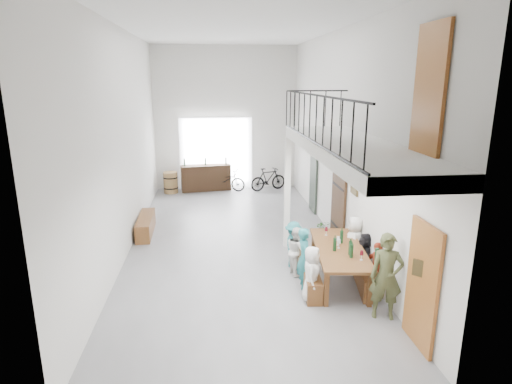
{
  "coord_description": "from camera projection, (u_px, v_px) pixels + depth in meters",
  "views": [
    {
      "loc": [
        -0.6,
        -10.8,
        4.26
      ],
      "look_at": [
        0.49,
        -0.5,
        1.51
      ],
      "focal_mm": 30.0,
      "sensor_mm": 36.0,
      "label": 1
    }
  ],
  "objects": [
    {
      "name": "right_wall_decor",
      "position": [
        360.0,
        195.0,
        9.57
      ],
      "size": [
        0.07,
        8.28,
        5.07
      ],
      "color": "#9A5923",
      "rests_on": "ground"
    },
    {
      "name": "bench_wall",
      "position": [
        362.0,
        271.0,
        9.24
      ],
      "size": [
        0.6,
        2.04,
        0.47
      ],
      "primitive_type": "cube",
      "rotation": [
        0.0,
        0.0,
        -0.17
      ],
      "color": "brown",
      "rests_on": "ground"
    },
    {
      "name": "bicycle_near",
      "position": [
        225.0,
        180.0,
        16.73
      ],
      "size": [
        1.71,
        1.14,
        0.85
      ],
      "primitive_type": "imported",
      "rotation": [
        0.0,
        0.0,
        1.18
      ],
      "color": "black",
      "rests_on": "ground"
    },
    {
      "name": "guest_left_c",
      "position": [
        297.0,
        251.0,
        9.54
      ],
      "size": [
        0.49,
        0.59,
        1.09
      ],
      "primitive_type": "imported",
      "rotation": [
        0.0,
        0.0,
        1.72
      ],
      "color": "white",
      "rests_on": "ground"
    },
    {
      "name": "guest_left_a",
      "position": [
        312.0,
        274.0,
        8.37
      ],
      "size": [
        0.5,
        0.63,
        1.13
      ],
      "primitive_type": "imported",
      "rotation": [
        0.0,
        0.0,
        1.27
      ],
      "color": "white",
      "rests_on": "ground"
    },
    {
      "name": "potted_plant",
      "position": [
        323.0,
        228.0,
        11.96
      ],
      "size": [
        0.43,
        0.38,
        0.44
      ],
      "primitive_type": "imported",
      "rotation": [
        0.0,
        0.0,
        0.1
      ],
      "color": "#22511E",
      "rests_on": "ground"
    },
    {
      "name": "host_standing",
      "position": [
        386.0,
        277.0,
        7.7
      ],
      "size": [
        0.67,
        0.53,
        1.62
      ],
      "primitive_type": "imported",
      "rotation": [
        0.0,
        0.0,
        -0.27
      ],
      "color": "#444A29",
      "rests_on": "ground"
    },
    {
      "name": "bicycle_far",
      "position": [
        268.0,
        179.0,
        16.76
      ],
      "size": [
        1.55,
        0.9,
        0.9
      ],
      "primitive_type": "imported",
      "rotation": [
        0.0,
        0.0,
        1.91
      ],
      "color": "black",
      "rests_on": "ground"
    },
    {
      "name": "oak_barrel",
      "position": [
        171.0,
        182.0,
        16.4
      ],
      "size": [
        0.55,
        0.55,
        0.81
      ],
      "color": "olive",
      "rests_on": "ground"
    },
    {
      "name": "guest_right_a",
      "position": [
        377.0,
        268.0,
        8.67
      ],
      "size": [
        0.42,
        0.69,
        1.1
      ],
      "primitive_type": "imported",
      "rotation": [
        0.0,
        0.0,
        -1.32
      ],
      "color": "#A9351D",
      "rests_on": "ground"
    },
    {
      "name": "guest_left_d",
      "position": [
        293.0,
        244.0,
        9.9
      ],
      "size": [
        0.65,
        0.81,
        1.09
      ],
      "primitive_type": "imported",
      "rotation": [
        0.0,
        0.0,
        1.18
      ],
      "color": "#247378",
      "rests_on": "ground"
    },
    {
      "name": "side_bench",
      "position": [
        146.0,
        225.0,
        12.1
      ],
      "size": [
        0.44,
        1.78,
        0.5
      ],
      "primitive_type": "cube",
      "rotation": [
        0.0,
        0.0,
        0.03
      ],
      "color": "brown",
      "rests_on": "ground"
    },
    {
      "name": "bench_inner",
      "position": [
        309.0,
        275.0,
        9.11
      ],
      "size": [
        0.48,
        1.92,
        0.44
      ],
      "primitive_type": "cube",
      "rotation": [
        0.0,
        0.0,
        -0.09
      ],
      "color": "brown",
      "rests_on": "ground"
    },
    {
      "name": "gateway_portal",
      "position": [
        216.0,
        154.0,
        16.85
      ],
      "size": [
        2.8,
        0.08,
        2.8
      ],
      "primitive_type": "cube",
      "color": "white",
      "rests_on": "ground"
    },
    {
      "name": "serving_counter",
      "position": [
        206.0,
        178.0,
        16.76
      ],
      "size": [
        1.96,
        0.79,
        1.01
      ],
      "primitive_type": "cube",
      "rotation": [
        0.0,
        0.0,
        0.14
      ],
      "color": "#382112",
      "rests_on": "ground"
    },
    {
      "name": "floor",
      "position": [
        236.0,
        242.0,
        11.54
      ],
      "size": [
        12.0,
        12.0,
        0.0
      ],
      "primitive_type": "plane",
      "color": "slate",
      "rests_on": "ground"
    },
    {
      "name": "guest_right_b",
      "position": [
        365.0,
        256.0,
        9.32
      ],
      "size": [
        0.51,
        1.01,
        1.04
      ],
      "primitive_type": "imported",
      "rotation": [
        0.0,
        0.0,
        -1.79
      ],
      "color": "black",
      "rests_on": "ground"
    },
    {
      "name": "balcony",
      "position": [
        350.0,
        151.0,
        7.98
      ],
      "size": [
        1.52,
        5.62,
        4.0
      ],
      "color": "white",
      "rests_on": "ground"
    },
    {
      "name": "guest_right_c",
      "position": [
        354.0,
        243.0,
        9.79
      ],
      "size": [
        0.56,
        0.7,
        1.25
      ],
      "primitive_type": "imported",
      "rotation": [
        0.0,
        0.0,
        -1.88
      ],
      "color": "white",
      "rests_on": "ground"
    },
    {
      "name": "room_walls",
      "position": [
        234.0,
        108.0,
        10.63
      ],
      "size": [
        12.0,
        12.0,
        12.0
      ],
      "color": "silver",
      "rests_on": "ground"
    },
    {
      "name": "counter_bottles",
      "position": [
        205.0,
        162.0,
        16.59
      ],
      "size": [
        1.66,
        0.23,
        0.28
      ],
      "color": "#113318",
      "rests_on": "serving_counter"
    },
    {
      "name": "guest_left_b",
      "position": [
        304.0,
        258.0,
        8.87
      ],
      "size": [
        0.34,
        0.49,
        1.31
      ],
      "primitive_type": "imported",
      "rotation": [
        0.0,
        0.0,
        1.52
      ],
      "color": "#247378",
      "rests_on": "ground"
    },
    {
      "name": "tasting_table",
      "position": [
        339.0,
        251.0,
        9.1
      ],
      "size": [
        1.27,
        2.52,
        0.79
      ],
      "rotation": [
        0.0,
        0.0,
        -0.12
      ],
      "color": "brown",
      "rests_on": "ground"
    },
    {
      "name": "tableware",
      "position": [
        344.0,
        244.0,
        8.89
      ],
      "size": [
        0.46,
        1.49,
        0.35
      ],
      "color": "#113318",
      "rests_on": "tasting_table"
    }
  ]
}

